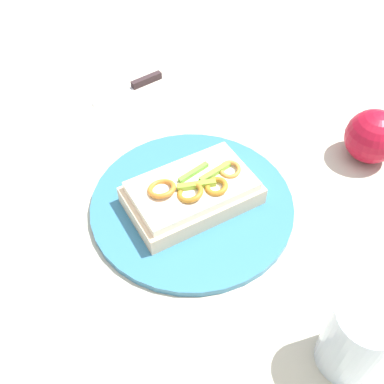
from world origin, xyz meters
name	(u,v)px	position (x,y,z in m)	size (l,w,h in m)	color
ground_plane	(192,207)	(0.00, 0.00, 0.00)	(2.00, 2.00, 0.00)	#BAB5A0
plate	(192,204)	(0.00, 0.00, 0.01)	(0.27, 0.27, 0.01)	teal
sandwich	(192,192)	(0.00, 0.00, 0.03)	(0.20, 0.18, 0.05)	beige
apple_2	(373,136)	(-0.25, -0.13, 0.04)	(0.08, 0.08, 0.08)	#A70F25
drinking_glass	(356,339)	(-0.18, 0.19, 0.05)	(0.06, 0.06, 0.10)	silver
knife	(137,84)	(0.13, -0.26, 0.01)	(0.11, 0.10, 0.01)	silver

